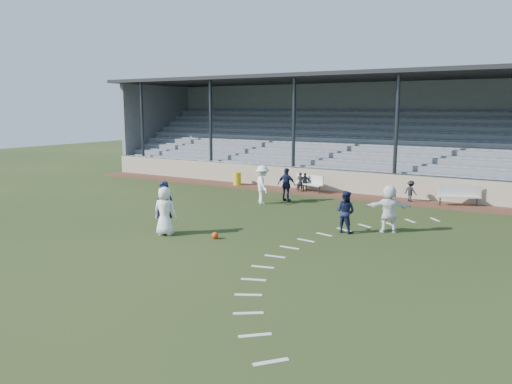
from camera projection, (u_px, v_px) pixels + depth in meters
The scene contains 18 objects.
ground at pixel (221, 237), 18.29m from camera, with size 90.00×90.00×0.00m, color #263415.
cinder_track at pixel (332, 194), 27.13m from camera, with size 34.00×2.00×0.02m, color #4F2C1F.
retaining_wall at pixel (340, 181), 27.91m from camera, with size 34.00×0.18×1.20m, color tan.
bench_left at pixel (309, 181), 27.99m from camera, with size 2.03×1.06×0.95m.
bench_right at pixel (459, 194), 23.98m from camera, with size 1.99×1.25×0.95m.
trash_bin at pixel (237, 179), 30.38m from camera, with size 0.48×0.48×0.77m, color gold.
football at pixel (215, 235), 17.96m from camera, with size 0.25×0.25×0.25m, color #D43F0C.
player_white_lead at pixel (165, 211), 18.40m from camera, with size 0.88×0.58×1.81m, color white.
player_navy_lead at pixel (164, 208), 18.56m from camera, with size 0.72×0.47×1.98m, color #141937.
player_navy_mid at pixel (345, 212), 18.79m from camera, with size 0.78×0.60×1.59m, color #141937.
player_white_wing at pixel (262, 185), 24.43m from camera, with size 1.22×0.70×1.89m, color white.
player_navy_wing at pixel (287, 185), 25.06m from camera, with size 0.99×0.41×1.70m, color #141937.
player_white_back at pixel (389, 209), 18.83m from camera, with size 1.68×0.54×1.82m, color white.
sub_left_near at pixel (300, 182), 28.01m from camera, with size 0.39×0.26×1.08m, color black.
sub_left_far at pixel (305, 182), 27.99m from camera, with size 0.62×0.26×1.05m, color black.
sub_right at pixel (411, 191), 24.98m from camera, with size 0.68×0.39×1.06m, color black.
grandstand at pixel (369, 147), 31.61m from camera, with size 34.60×9.00×6.61m.
penalty_arc at pixel (324, 253), 16.17m from camera, with size 3.89×14.63×0.01m.
Camera 1 is at (10.35, -14.49, 4.65)m, focal length 35.00 mm.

